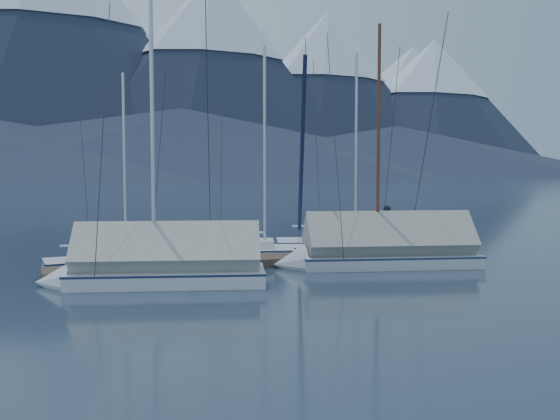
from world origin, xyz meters
The scene contains 10 objects.
ground centered at (0.00, 0.00, 0.00)m, with size 1000.00×1000.00×0.00m, color #172333.
mountain_range centered at (4.12, 370.45, 58.65)m, with size 877.00×584.00×150.50m.
dock centered at (0.00, 2.00, 0.11)m, with size 18.00×1.50×0.54m.
mooring_posts centered at (-0.50, 2.00, 0.35)m, with size 15.12×1.52×0.35m.
sailboat_open_left centered at (-5.36, 4.01, 0.15)m, with size 6.34×2.71×8.34m.
sailboat_open_mid centered at (0.53, 3.52, 0.18)m, with size 7.80×4.72×9.98m.
sailboat_open_right centered at (5.55, 4.29, 0.18)m, with size 7.98×4.88×10.22m.
sailboat_covered_near centered at (3.16, 0.02, 0.52)m, with size 8.45×4.76×10.52m.
sailboat_covered_far centered at (-5.72, -0.20, 0.52)m, with size 7.85×4.59×10.57m.
person centered at (5.37, 2.28, 1.29)m, with size 0.69×0.45×1.90m, color black.
Camera 1 is at (-9.69, -19.75, 3.79)m, focal length 38.00 mm.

